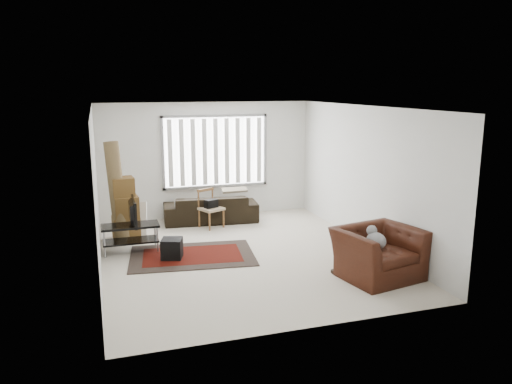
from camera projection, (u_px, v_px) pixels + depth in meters
The scene contains 11 objects.
room at pixel (236, 157), 9.35m from camera, with size 6.00×6.02×2.71m.
persian_rug at pixel (192, 256), 9.16m from camera, with size 2.41×1.76×0.02m.
tv_stand at pixel (130, 232), 9.33m from camera, with size 1.06×0.48×0.53m.
tv at pixel (129, 212), 9.25m from camera, with size 0.86×0.11×0.49m, color black.
subwoofer at pixel (172, 248), 8.98m from camera, with size 0.36×0.36×0.36m, color black.
moving_boxes at pixel (125, 211), 10.08m from camera, with size 0.56×0.52×1.27m.
white_flatpack at pixel (133, 219), 10.31m from camera, with size 0.56×0.08×0.72m, color silver.
rolled_rug at pixel (117, 191), 9.93m from camera, with size 0.30×0.30×1.99m, color brown.
sofa at pixel (211, 204), 11.41m from camera, with size 2.12×0.92×0.81m, color black.
side_chair at pixel (211, 207), 10.94m from camera, with size 0.60×0.60×0.84m.
armchair at pixel (378, 250), 8.07m from camera, with size 1.44×1.31×0.93m.
Camera 1 is at (-2.42, -8.45, 3.07)m, focal length 35.00 mm.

